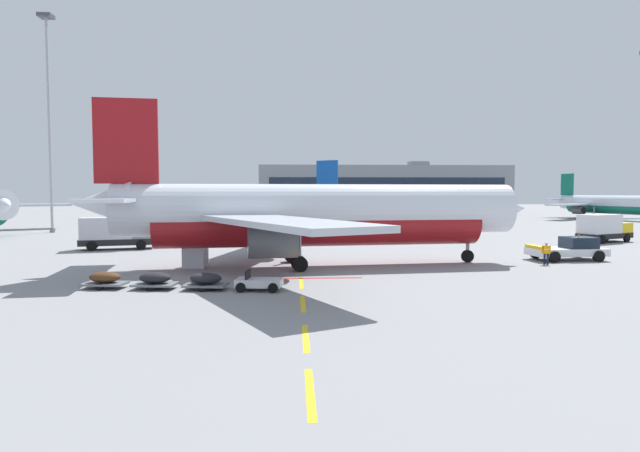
{
  "coord_description": "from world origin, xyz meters",
  "views": [
    {
      "loc": [
        17.56,
        -12.97,
        5.57
      ],
      "look_at": [
        19.76,
        32.55,
        2.75
      ],
      "focal_mm": 30.42,
      "sensor_mm": 36.0,
      "label": 1
    }
  ],
  "objects_px": {
    "airliner_mid_left": "(269,204)",
    "airliner_far_right": "(607,204)",
    "pushback_tug": "(569,249)",
    "baggage_train": "(181,280)",
    "fuel_service_truck": "(604,228)",
    "ground_crew_worker": "(546,252)",
    "airliner_foreground": "(313,214)",
    "apron_light_mast_near": "(48,101)",
    "uld_cargo_container": "(195,257)",
    "ground_power_truck": "(115,233)"
  },
  "relations": [
    {
      "from": "airliner_mid_left",
      "to": "airliner_far_right",
      "type": "bearing_deg",
      "value": 11.36
    },
    {
      "from": "airliner_mid_left",
      "to": "baggage_train",
      "type": "relative_size",
      "value": 2.43
    },
    {
      "from": "pushback_tug",
      "to": "ground_crew_worker",
      "type": "distance_m",
      "value": 4.13
    },
    {
      "from": "pushback_tug",
      "to": "ground_power_truck",
      "type": "relative_size",
      "value": 0.84
    },
    {
      "from": "airliner_mid_left",
      "to": "ground_crew_worker",
      "type": "height_order",
      "value": "airliner_mid_left"
    },
    {
      "from": "fuel_service_truck",
      "to": "ground_crew_worker",
      "type": "bearing_deg",
      "value": -129.94
    },
    {
      "from": "apron_light_mast_near",
      "to": "airliner_mid_left",
      "type": "bearing_deg",
      "value": 31.61
    },
    {
      "from": "pushback_tug",
      "to": "baggage_train",
      "type": "bearing_deg",
      "value": -157.28
    },
    {
      "from": "airliner_foreground",
      "to": "pushback_tug",
      "type": "distance_m",
      "value": 21.64
    },
    {
      "from": "airliner_mid_left",
      "to": "baggage_train",
      "type": "xyz_separation_m",
      "value": [
        -2.1,
        -63.84,
        -2.96
      ]
    },
    {
      "from": "fuel_service_truck",
      "to": "baggage_train",
      "type": "height_order",
      "value": "fuel_service_truck"
    },
    {
      "from": "airliner_far_right",
      "to": "baggage_train",
      "type": "bearing_deg",
      "value": -132.46
    },
    {
      "from": "ground_power_truck",
      "to": "airliner_far_right",
      "type": "bearing_deg",
      "value": 33.79
    },
    {
      "from": "pushback_tug",
      "to": "fuel_service_truck",
      "type": "xyz_separation_m",
      "value": [
        11.95,
        15.43,
        0.74
      ]
    },
    {
      "from": "airliner_far_right",
      "to": "ground_crew_worker",
      "type": "height_order",
      "value": "airliner_far_right"
    },
    {
      "from": "airliner_foreground",
      "to": "apron_light_mast_near",
      "type": "relative_size",
      "value": 1.17
    },
    {
      "from": "baggage_train",
      "to": "ground_crew_worker",
      "type": "xyz_separation_m",
      "value": [
        26.06,
        9.6,
        0.43
      ]
    },
    {
      "from": "airliner_foreground",
      "to": "baggage_train",
      "type": "xyz_separation_m",
      "value": [
        -7.98,
        -9.61,
        -3.42
      ]
    },
    {
      "from": "airliner_foreground",
      "to": "apron_light_mast_near",
      "type": "height_order",
      "value": "apron_light_mast_near"
    },
    {
      "from": "ground_crew_worker",
      "to": "airliner_foreground",
      "type": "bearing_deg",
      "value": 179.98
    },
    {
      "from": "airliner_foreground",
      "to": "airliner_far_right",
      "type": "height_order",
      "value": "airliner_foreground"
    },
    {
      "from": "baggage_train",
      "to": "uld_cargo_container",
      "type": "relative_size",
      "value": 6.78
    },
    {
      "from": "pushback_tug",
      "to": "ground_crew_worker",
      "type": "relative_size",
      "value": 3.67
    },
    {
      "from": "fuel_service_truck",
      "to": "baggage_train",
      "type": "relative_size",
      "value": 0.63
    },
    {
      "from": "pushback_tug",
      "to": "baggage_train",
      "type": "xyz_separation_m",
      "value": [
        -29.24,
        -12.24,
        -0.37
      ]
    },
    {
      "from": "airliner_far_right",
      "to": "fuel_service_truck",
      "type": "relative_size",
      "value": 3.74
    },
    {
      "from": "apron_light_mast_near",
      "to": "ground_crew_worker",
      "type": "bearing_deg",
      "value": -34.24
    },
    {
      "from": "airliner_foreground",
      "to": "airliner_mid_left",
      "type": "bearing_deg",
      "value": 96.19
    },
    {
      "from": "ground_power_truck",
      "to": "ground_crew_worker",
      "type": "bearing_deg",
      "value": -19.43
    },
    {
      "from": "pushback_tug",
      "to": "airliner_foreground",
      "type": "bearing_deg",
      "value": -172.95
    },
    {
      "from": "pushback_tug",
      "to": "apron_light_mast_near",
      "type": "distance_m",
      "value": 67.88
    },
    {
      "from": "airliner_far_right",
      "to": "uld_cargo_container",
      "type": "height_order",
      "value": "airliner_far_right"
    },
    {
      "from": "airliner_far_right",
      "to": "ground_power_truck",
      "type": "relative_size",
      "value": 3.72
    },
    {
      "from": "ground_crew_worker",
      "to": "apron_light_mast_near",
      "type": "distance_m",
      "value": 66.64
    },
    {
      "from": "baggage_train",
      "to": "airliner_mid_left",
      "type": "bearing_deg",
      "value": 88.12
    },
    {
      "from": "pushback_tug",
      "to": "ground_crew_worker",
      "type": "bearing_deg",
      "value": -140.33
    },
    {
      "from": "pushback_tug",
      "to": "airliner_mid_left",
      "type": "height_order",
      "value": "airliner_mid_left"
    },
    {
      "from": "ground_power_truck",
      "to": "baggage_train",
      "type": "bearing_deg",
      "value": -63.97
    },
    {
      "from": "airliner_mid_left",
      "to": "fuel_service_truck",
      "type": "bearing_deg",
      "value": -42.78
    },
    {
      "from": "airliner_far_right",
      "to": "fuel_service_truck",
      "type": "height_order",
      "value": "airliner_far_right"
    },
    {
      "from": "airliner_foreground",
      "to": "ground_crew_worker",
      "type": "bearing_deg",
      "value": -0.02
    },
    {
      "from": "airliner_foreground",
      "to": "fuel_service_truck",
      "type": "xyz_separation_m",
      "value": [
        33.21,
        18.06,
        -2.3
      ]
    },
    {
      "from": "airliner_mid_left",
      "to": "airliner_far_right",
      "type": "distance_m",
      "value": 70.38
    },
    {
      "from": "fuel_service_truck",
      "to": "apron_light_mast_near",
      "type": "xyz_separation_m",
      "value": [
        -68.36,
        18.15,
        16.52
      ]
    },
    {
      "from": "airliner_far_right",
      "to": "apron_light_mast_near",
      "type": "distance_m",
      "value": 104.4
    },
    {
      "from": "pushback_tug",
      "to": "apron_light_mast_near",
      "type": "height_order",
      "value": "apron_light_mast_near"
    },
    {
      "from": "pushback_tug",
      "to": "uld_cargo_container",
      "type": "xyz_separation_m",
      "value": [
        -30.05,
        -3.03,
        -0.1
      ]
    },
    {
      "from": "airliner_foreground",
      "to": "pushback_tug",
      "type": "relative_size",
      "value": 5.59
    },
    {
      "from": "airliner_foreground",
      "to": "fuel_service_truck",
      "type": "height_order",
      "value": "airliner_foreground"
    },
    {
      "from": "airliner_mid_left",
      "to": "airliner_far_right",
      "type": "relative_size",
      "value": 1.03
    }
  ]
}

